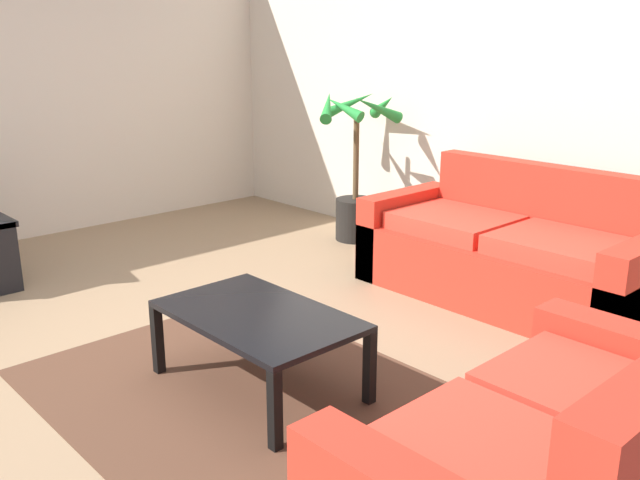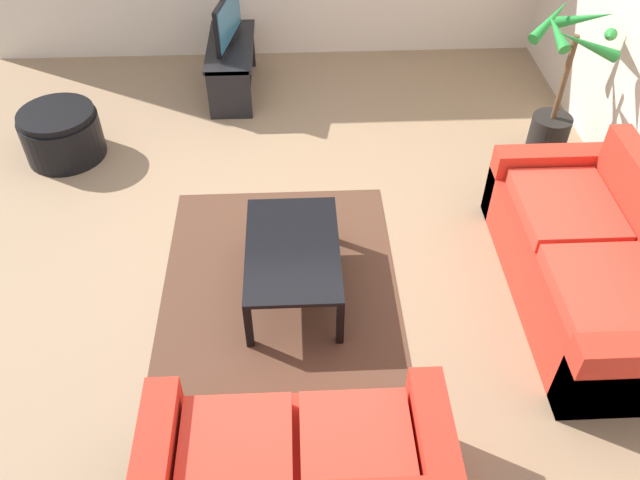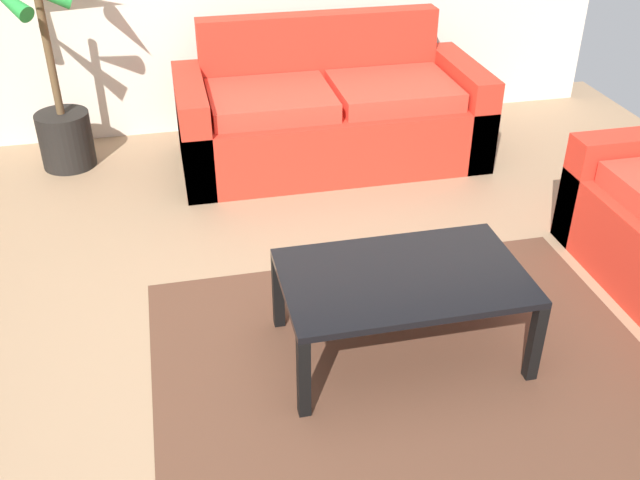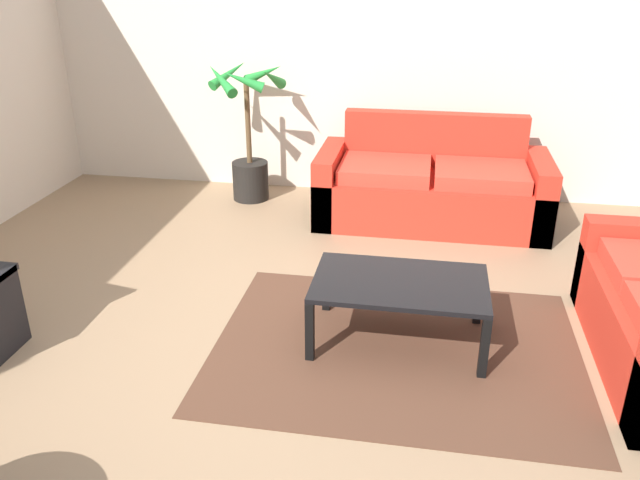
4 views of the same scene
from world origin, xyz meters
name	(u,v)px [view 4 (image 4 of 4)]	position (x,y,z in m)	size (l,w,h in m)	color
ground_plane	(289,351)	(0.00, 0.00, 0.00)	(6.60, 6.60, 0.00)	#937556
wall_back	(355,53)	(0.00, 3.00, 1.35)	(6.00, 0.06, 2.70)	beige
couch_main	(431,188)	(0.79, 2.28, 0.30)	(2.00, 0.90, 0.90)	red
coffee_table	(400,288)	(0.63, 0.24, 0.37)	(1.04, 0.65, 0.41)	black
area_rug	(396,348)	(0.63, 0.14, 0.00)	(2.20, 1.70, 0.01)	#513323
potted_palm	(249,146)	(-0.94, 2.55, 0.53)	(0.74, 0.75, 1.32)	black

